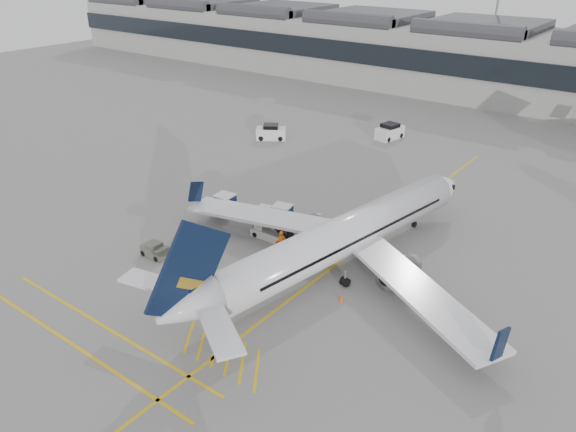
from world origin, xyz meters
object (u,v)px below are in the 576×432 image
Objects in this scene: belt_loader at (272,232)px; baggage_cart_a at (282,214)px; airliner_main at (339,238)px; ramp_agent_a at (282,242)px; pushback_tug at (155,250)px; ramp_agent_b at (277,249)px.

belt_loader is 2.29× the size of baggage_cart_a.
airliner_main is 5.58m from ramp_agent_a.
baggage_cart_a reaches higher than pushback_tug.
ramp_agent_a reaches higher than baggage_cart_a.
ramp_agent_a is (2.32, -1.55, 0.41)m from belt_loader.
airliner_main is 16.09× the size of baggage_cart_a.
pushback_tug is at bearing -126.73° from baggage_cart_a.
airliner_main is at bearing -161.45° from ramp_agent_b.
ramp_agent_a is at bearing -65.58° from baggage_cart_a.
belt_loader reaches higher than ramp_agent_a.
airliner_main reaches higher than belt_loader.
belt_loader is at bearing -83.86° from baggage_cart_a.
ramp_agent_b is (3.49, -5.21, -0.25)m from baggage_cart_a.
ramp_agent_b is (2.55, -2.44, 0.22)m from belt_loader.
belt_loader is at bearing -176.28° from airliner_main.
ramp_agent_a is 10.89m from pushback_tug.
belt_loader is 3.05× the size of ramp_agent_b.
baggage_cart_a is (-8.51, 3.55, -1.68)m from airliner_main.
belt_loader is at bearing 54.14° from pushback_tug.
airliner_main is 15.24× the size of pushback_tug.
ramp_agent_a is 1.24× the size of ramp_agent_b.
ramp_agent_a is at bearing -75.38° from ramp_agent_b.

